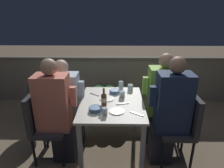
{
  "coord_description": "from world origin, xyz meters",
  "views": [
    {
      "loc": [
        0.04,
        -2.3,
        1.85
      ],
      "look_at": [
        0.0,
        0.08,
        0.94
      ],
      "focal_mm": 32.0,
      "sensor_mm": 36.0,
      "label": 1
    }
  ],
  "objects": [
    {
      "name": "fork_0",
      "position": [
        0.13,
        -0.05,
        0.72
      ],
      "size": [
        0.17,
        0.07,
        0.01
      ],
      "color": "silver",
      "rests_on": "dining_table"
    },
    {
      "name": "glass_cup_2",
      "position": [
        -0.08,
        -0.32,
        0.76
      ],
      "size": [
        0.06,
        0.06,
        0.08
      ],
      "color": "silver",
      "rests_on": "dining_table"
    },
    {
      "name": "fork_1",
      "position": [
        -0.24,
        0.23,
        0.72
      ],
      "size": [
        0.15,
        0.12,
        0.01
      ],
      "color": "silver",
      "rests_on": "dining_table"
    },
    {
      "name": "plate_0",
      "position": [
        -0.07,
        0.09,
        0.72
      ],
      "size": [
        0.2,
        0.2,
        0.01
      ],
      "color": "silver",
      "rests_on": "dining_table"
    },
    {
      "name": "planter_hedge",
      "position": [
        -0.06,
        0.92,
        0.32
      ],
      "size": [
        0.71,
        0.47,
        0.57
      ],
      "color": "brown",
      "rests_on": "ground_plane"
    },
    {
      "name": "parapet_wall",
      "position": [
        0.0,
        1.6,
        0.47
      ],
      "size": [
        9.0,
        0.18,
        0.93
      ],
      "color": "gray",
      "rests_on": "ground_plane"
    },
    {
      "name": "plate_1",
      "position": [
        0.06,
        -0.25,
        0.72
      ],
      "size": [
        0.18,
        0.18,
        0.01
      ],
      "color": "silver",
      "rests_on": "dining_table"
    },
    {
      "name": "potted_plant",
      "position": [
        -1.19,
        0.74,
        0.48
      ],
      "size": [
        0.42,
        0.42,
        0.79
      ],
      "color": "brown",
      "rests_on": "ground_plane"
    },
    {
      "name": "glass_cup_3",
      "position": [
        0.13,
        0.16,
        0.76
      ],
      "size": [
        0.08,
        0.08,
        0.08
      ],
      "color": "silver",
      "rests_on": "dining_table"
    },
    {
      "name": "person_navy_jumper",
      "position": [
        0.69,
        -0.2,
        0.69
      ],
      "size": [
        0.48,
        0.26,
        1.36
      ],
      "color": "#282833",
      "rests_on": "ground_plane"
    },
    {
      "name": "glass_cup_1",
      "position": [
        0.13,
        0.45,
        0.78
      ],
      "size": [
        0.07,
        0.07,
        0.12
      ],
      "color": "silver",
      "rests_on": "dining_table"
    },
    {
      "name": "ground_plane",
      "position": [
        0.0,
        0.0,
        0.0
      ],
      "size": [
        16.0,
        16.0,
        0.0
      ],
      "primitive_type": "plane",
      "color": "#847056"
    },
    {
      "name": "chair_right_near",
      "position": [
        0.88,
        -0.2,
        0.54
      ],
      "size": [
        0.41,
        0.41,
        0.9
      ],
      "color": "#333338",
      "rests_on": "ground_plane"
    },
    {
      "name": "person_blue_shirt",
      "position": [
        -0.63,
        0.17,
        0.61
      ],
      "size": [
        0.49,
        0.26,
        1.23
      ],
      "color": "#282833",
      "rests_on": "ground_plane"
    },
    {
      "name": "chair_left_far",
      "position": [
        -0.83,
        0.17,
        0.54
      ],
      "size": [
        0.41,
        0.41,
        0.9
      ],
      "color": "#333338",
      "rests_on": "ground_plane"
    },
    {
      "name": "dining_table",
      "position": [
        0.0,
        0.0,
        0.62
      ],
      "size": [
        0.81,
        1.02,
        0.72
      ],
      "color": "silver",
      "rests_on": "ground_plane"
    },
    {
      "name": "chair_right_far",
      "position": [
        0.86,
        0.21,
        0.54
      ],
      "size": [
        0.41,
        0.41,
        0.9
      ],
      "color": "#333338",
      "rests_on": "ground_plane"
    },
    {
      "name": "fork_2",
      "position": [
        0.29,
        -0.3,
        0.72
      ],
      "size": [
        0.15,
        0.11,
        0.01
      ],
      "color": "silver",
      "rests_on": "dining_table"
    },
    {
      "name": "chair_left_near",
      "position": [
        -0.86,
        -0.19,
        0.54
      ],
      "size": [
        0.41,
        0.41,
        0.9
      ],
      "color": "#333338",
      "rests_on": "ground_plane"
    },
    {
      "name": "glass_cup_0",
      "position": [
        0.26,
        0.4,
        0.76
      ],
      "size": [
        0.08,
        0.08,
        0.08
      ],
      "color": "silver",
      "rests_on": "dining_table"
    },
    {
      "name": "beer_bottle",
      "position": [
        -0.1,
        -0.08,
        0.8
      ],
      "size": [
        0.07,
        0.07,
        0.22
      ],
      "color": "brown",
      "rests_on": "dining_table"
    },
    {
      "name": "person_green_blouse",
      "position": [
        0.67,
        0.21,
        0.66
      ],
      "size": [
        0.49,
        0.26,
        1.31
      ],
      "color": "#282833",
      "rests_on": "ground_plane"
    },
    {
      "name": "person_coral_top",
      "position": [
        -0.67,
        -0.19,
        0.67
      ],
      "size": [
        0.48,
        0.26,
        1.33
      ],
      "color": "#282833",
      "rests_on": "ground_plane"
    },
    {
      "name": "bowl_0",
      "position": [
        -0.19,
        -0.23,
        0.74
      ],
      "size": [
        0.15,
        0.15,
        0.05
      ],
      "color": "#4C709E",
      "rests_on": "dining_table"
    },
    {
      "name": "bowl_1",
      "position": [
        0.03,
        0.3,
        0.74
      ],
      "size": [
        0.14,
        0.14,
        0.05
      ],
      "color": "#4C709E",
      "rests_on": "dining_table"
    }
  ]
}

